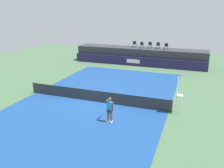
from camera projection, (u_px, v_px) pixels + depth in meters
name	position (u px, v px, depth m)	size (l,w,h in m)	color
ground_plane	(108.00, 90.00, 22.07)	(48.00, 48.00, 0.00)	#4C704C
court_inner	(95.00, 101.00, 19.39)	(12.00, 22.00, 0.00)	#1C478C
sponsor_wall	(137.00, 62.00, 31.26)	(18.00, 0.22, 1.20)	#231E4C
spectator_platform	(140.00, 56.00, 32.72)	(18.00, 2.80, 2.20)	#38383D
spectator_chair_far_left	(135.00, 44.00, 32.68)	(0.46, 0.46, 0.89)	#1E232D
spectator_chair_left	(142.00, 45.00, 31.86)	(0.44, 0.44, 0.89)	#1E232D
spectator_chair_center	(150.00, 45.00, 31.85)	(0.48, 0.48, 0.89)	#1E232D
spectator_chair_right	(158.00, 45.00, 31.45)	(0.45, 0.45, 0.89)	#1E232D
spectator_chair_far_right	(166.00, 46.00, 30.72)	(0.47, 0.47, 0.89)	#1E232D
umpire_chair	(178.00, 93.00, 16.73)	(0.44, 0.44, 2.76)	white
tennis_net	(95.00, 96.00, 19.25)	(12.40, 0.02, 0.95)	#2D2D2D
net_post_near	(34.00, 87.00, 21.29)	(0.10, 0.10, 1.00)	#4C4C51
net_post_far	(172.00, 106.00, 17.19)	(0.10, 0.10, 1.00)	#4C4C51
tennis_player	(110.00, 109.00, 15.59)	(0.58, 1.19, 1.77)	white
tennis_ball	(20.00, 112.00, 17.26)	(0.07, 0.07, 0.07)	#D8EA33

